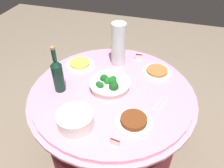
% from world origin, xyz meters
% --- Properties ---
extents(ground_plane, '(6.00, 6.00, 0.00)m').
position_xyz_m(ground_plane, '(0.00, 0.00, 0.00)').
color(ground_plane, gray).
extents(buffet_table, '(1.16, 1.16, 0.74)m').
position_xyz_m(buffet_table, '(0.00, 0.00, 0.38)').
color(buffet_table, maroon).
rests_on(buffet_table, ground_plane).
extents(broccoli_bowl, '(0.28, 0.28, 0.11)m').
position_xyz_m(broccoli_bowl, '(0.02, -0.00, 0.78)').
color(broccoli_bowl, white).
rests_on(broccoli_bowl, buffet_table).
extents(plate_stack, '(0.21, 0.21, 0.09)m').
position_xyz_m(plate_stack, '(0.11, 0.36, 0.79)').
color(plate_stack, white).
rests_on(plate_stack, buffet_table).
extents(wine_bottle, '(0.07, 0.07, 0.34)m').
position_xyz_m(wine_bottle, '(0.34, 0.10, 0.87)').
color(wine_bottle, '#113123').
rests_on(wine_bottle, buffet_table).
extents(decorative_fruit_vase, '(0.11, 0.11, 0.34)m').
position_xyz_m(decorative_fruit_vase, '(0.04, -0.32, 0.90)').
color(decorative_fruit_vase, silver).
rests_on(decorative_fruit_vase, buffet_table).
extents(serving_tongs, '(0.08, 0.17, 0.01)m').
position_xyz_m(serving_tongs, '(-0.34, 0.05, 0.74)').
color(serving_tongs, silver).
rests_on(serving_tongs, buffet_table).
extents(food_plate_stir_fry, '(0.22, 0.22, 0.04)m').
position_xyz_m(food_plate_stir_fry, '(-0.20, 0.25, 0.76)').
color(food_plate_stir_fry, white).
rests_on(food_plate_stir_fry, buffet_table).
extents(food_plate_peanuts, '(0.22, 0.22, 0.03)m').
position_xyz_m(food_plate_peanuts, '(-0.27, -0.28, 0.75)').
color(food_plate_peanuts, white).
rests_on(food_plate_peanuts, buffet_table).
extents(food_plate_fried_egg, '(0.22, 0.22, 0.03)m').
position_xyz_m(food_plate_fried_egg, '(0.32, -0.21, 0.75)').
color(food_plate_fried_egg, white).
rests_on(food_plate_fried_egg, buffet_table).
extents(label_placard_front, '(0.05, 0.01, 0.05)m').
position_xyz_m(label_placard_front, '(-0.10, -0.43, 0.77)').
color(label_placard_front, white).
rests_on(label_placard_front, buffet_table).
extents(label_placard_mid, '(0.05, 0.02, 0.05)m').
position_xyz_m(label_placard_mid, '(-0.14, 0.42, 0.77)').
color(label_placard_mid, white).
rests_on(label_placard_mid, buffet_table).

